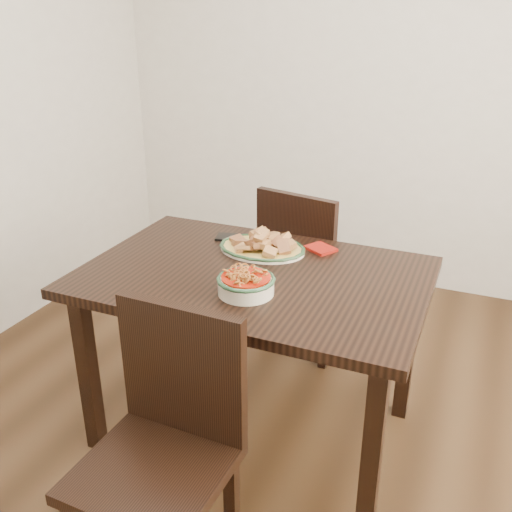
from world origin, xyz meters
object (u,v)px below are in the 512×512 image
at_px(fish_plate, 262,241).
at_px(chair_far, 305,264).
at_px(dining_table, 254,293).
at_px(noodle_bowl, 246,282).
at_px(smartphone, 234,238).
at_px(chair_near, 166,436).

bearing_deg(fish_plate, chair_far, 85.31).
distance_m(dining_table, noodle_bowl, 0.22).
bearing_deg(smartphone, chair_near, -90.84).
bearing_deg(noodle_bowl, smartphone, 119.65).
height_order(chair_near, noodle_bowl, chair_near).
bearing_deg(noodle_bowl, chair_far, 93.77).
bearing_deg(fish_plate, noodle_bowl, -75.89).
distance_m(noodle_bowl, smartphone, 0.53).
bearing_deg(chair_near, chair_far, 92.30).
bearing_deg(chair_near, noodle_bowl, 87.06).
relative_size(dining_table, chair_far, 1.46).
xyz_separation_m(chair_near, smartphone, (-0.22, 0.96, 0.26)).
height_order(noodle_bowl, smartphone, noodle_bowl).
xyz_separation_m(fish_plate, noodle_bowl, (0.10, -0.38, -0.00)).
bearing_deg(chair_far, fish_plate, 96.75).
bearing_deg(noodle_bowl, fish_plate, 104.11).
bearing_deg(chair_near, smartphone, 104.54).
bearing_deg(chair_near, dining_table, 91.90).
height_order(chair_far, smartphone, chair_far).
distance_m(chair_far, chair_near, 1.36).
xyz_separation_m(dining_table, chair_near, (0.00, -0.68, -0.16)).
xyz_separation_m(dining_table, noodle_bowl, (0.04, -0.17, 0.13)).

